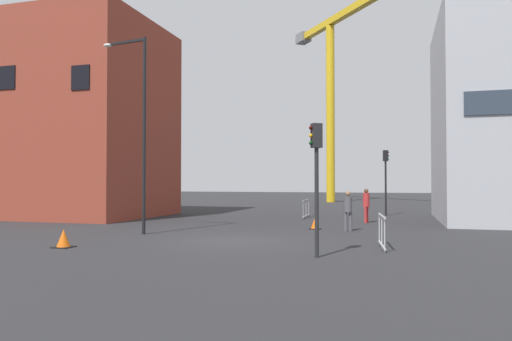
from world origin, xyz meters
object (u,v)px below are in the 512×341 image
at_px(traffic_light_corner, 316,167).
at_px(pedestrian_walking, 366,203).
at_px(construction_crane, 333,73).
at_px(traffic_light_median, 386,172).
at_px(streetlamp_tall, 139,118).
at_px(pedestrian_waiting, 348,208).
at_px(traffic_cone_striped, 315,224).
at_px(traffic_cone_on_verge, 64,239).

xyz_separation_m(traffic_light_corner, pedestrian_walking, (0.70, 12.07, -1.54)).
height_order(construction_crane, traffic_light_median, construction_crane).
relative_size(streetlamp_tall, traffic_light_corner, 2.13).
relative_size(construction_crane, traffic_light_median, 4.72).
bearing_deg(construction_crane, streetlamp_tall, -97.03).
relative_size(pedestrian_waiting, traffic_cone_striped, 3.31).
relative_size(pedestrian_walking, pedestrian_waiting, 1.02).
bearing_deg(traffic_light_corner, traffic_cone_striped, 99.56).
xyz_separation_m(streetlamp_tall, traffic_cone_on_verge, (-0.26, -4.33, -4.55)).
relative_size(streetlamp_tall, pedestrian_waiting, 4.66).
relative_size(construction_crane, pedestrian_waiting, 11.24).
xyz_separation_m(construction_crane, traffic_cone_striped, (2.67, -28.55, -13.39)).
xyz_separation_m(construction_crane, traffic_light_corner, (4.04, -36.67, -11.05)).
xyz_separation_m(streetlamp_tall, traffic_light_corner, (8.06, -4.04, -2.24)).
height_order(pedestrian_walking, pedestrian_waiting, pedestrian_walking).
bearing_deg(construction_crane, pedestrian_walking, -79.10).
distance_m(traffic_light_corner, traffic_light_median, 18.06).
bearing_deg(traffic_cone_on_verge, streetlamp_tall, 86.59).
height_order(traffic_light_median, traffic_cone_striped, traffic_light_median).
bearing_deg(pedestrian_walking, pedestrian_waiting, -96.49).
relative_size(pedestrian_waiting, traffic_cone_on_verge, 2.92).
bearing_deg(traffic_cone_on_verge, traffic_cone_striped, 50.45).
bearing_deg(traffic_light_corner, pedestrian_waiting, 88.62).
bearing_deg(traffic_cone_on_verge, construction_crane, 83.39).
distance_m(streetlamp_tall, traffic_cone_striped, 9.09).
xyz_separation_m(traffic_light_corner, traffic_cone_on_verge, (-8.32, -0.29, -2.31)).
height_order(streetlamp_tall, traffic_cone_on_verge, streetlamp_tall).
bearing_deg(traffic_light_median, pedestrian_walking, -98.54).
bearing_deg(traffic_light_corner, traffic_light_median, 84.97).
height_order(traffic_cone_on_verge, traffic_cone_striped, traffic_cone_on_verge).
height_order(streetlamp_tall, traffic_light_median, streetlamp_tall).
distance_m(traffic_light_median, traffic_cone_on_verge, 20.94).
xyz_separation_m(traffic_light_corner, traffic_cone_striped, (-1.37, 8.12, -2.34)).
relative_size(construction_crane, traffic_light_corner, 5.14).
distance_m(construction_crane, streetlamp_tall, 34.04).
relative_size(traffic_light_corner, traffic_cone_striped, 7.23).
height_order(traffic_light_corner, traffic_cone_striped, traffic_light_corner).
distance_m(construction_crane, pedestrian_waiting, 32.01).
height_order(streetlamp_tall, pedestrian_waiting, streetlamp_tall).
xyz_separation_m(traffic_light_median, pedestrian_waiting, (-1.40, -10.43, -1.77)).
bearing_deg(pedestrian_waiting, traffic_cone_striped, 159.94).
bearing_deg(pedestrian_walking, streetlamp_tall, -137.46).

